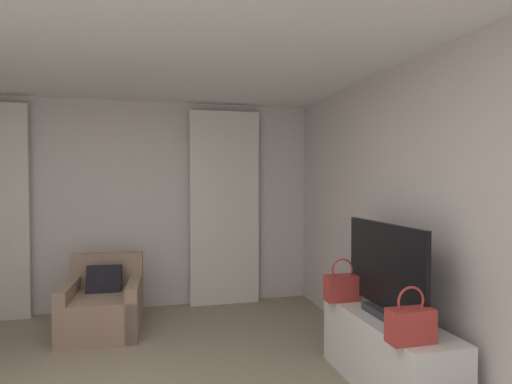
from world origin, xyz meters
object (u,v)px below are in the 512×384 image
Objects in this scene: tv_flatscreen at (385,271)px; handbag_primary at (342,287)px; tv_console at (387,353)px; armchair at (103,307)px; handbag_secondary at (411,324)px.

tv_flatscreen is 2.84× the size of handbag_primary.
tv_console is at bearing -90.00° from tv_flatscreen.
armchair is 2.96m from tv_flatscreen.
armchair is 2.39× the size of handbag_secondary.
handbag_secondary is at bearing -89.41° from handbag_primary.
armchair is 2.39× the size of handbag_primary.
tv_console is (2.25, -1.85, 0.02)m from armchair.
tv_flatscreen is 2.84× the size of handbag_secondary.
handbag_primary is at bearing 107.11° from tv_console.
armchair is 3.18m from handbag_secondary.
tv_flatscreen is (2.25, -1.81, 0.64)m from armchair.
handbag_primary is 1.00× the size of handbag_secondary.
handbag_secondary is (-0.14, -0.50, 0.41)m from tv_console.
handbag_secondary reaches higher than armchair.
tv_flatscreen is (-0.00, 0.04, 0.63)m from tv_console.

